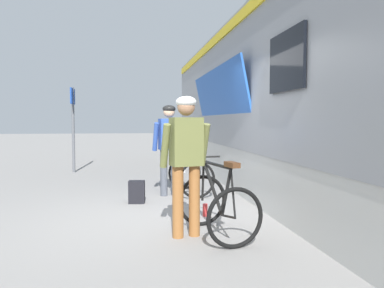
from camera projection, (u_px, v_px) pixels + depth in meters
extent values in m
plane|color=gray|center=(167.00, 218.00, 5.74)|extent=(80.00, 80.00, 0.00)
cube|color=gray|center=(362.00, 70.00, 5.96)|extent=(3.00, 19.71, 2.70)
cube|color=#B7B7B2|center=(359.00, 184.00, 6.07)|extent=(2.97, 19.71, 0.90)
cube|color=#2356B2|center=(220.00, 106.00, 8.87)|extent=(0.38, 4.53, 1.67)
cube|color=black|center=(286.00, 61.00, 5.07)|extent=(0.04, 1.10, 0.80)
cylinder|color=#935B2D|center=(178.00, 202.00, 4.74)|extent=(0.14, 0.14, 0.90)
cylinder|color=#935B2D|center=(194.00, 201.00, 4.82)|extent=(0.14, 0.14, 0.90)
cube|color=olive|center=(186.00, 142.00, 4.74)|extent=(0.42, 0.31, 0.60)
cylinder|color=olive|center=(165.00, 146.00, 4.69)|extent=(0.14, 0.27, 0.56)
cylinder|color=olive|center=(204.00, 145.00, 4.87)|extent=(0.14, 0.27, 0.56)
sphere|color=#9E7051|center=(186.00, 107.00, 4.71)|extent=(0.22, 0.22, 0.22)
ellipsoid|color=white|center=(186.00, 102.00, 4.71)|extent=(0.30, 0.32, 0.14)
cylinder|color=#4C515B|center=(164.00, 173.00, 7.41)|extent=(0.14, 0.14, 0.90)
cylinder|color=#4C515B|center=(175.00, 172.00, 7.48)|extent=(0.14, 0.14, 0.90)
cube|color=#2D4C9E|center=(169.00, 134.00, 7.40)|extent=(0.42, 0.31, 0.60)
cylinder|color=#2D4C9E|center=(156.00, 137.00, 7.35)|extent=(0.14, 0.27, 0.56)
cylinder|color=#2D4C9E|center=(181.00, 136.00, 7.53)|extent=(0.14, 0.27, 0.56)
sphere|color=tan|center=(169.00, 112.00, 7.37)|extent=(0.22, 0.22, 0.22)
ellipsoid|color=black|center=(169.00, 109.00, 7.37)|extent=(0.30, 0.32, 0.14)
torus|color=black|center=(202.00, 200.00, 5.29)|extent=(0.71, 0.18, 0.71)
torus|color=black|center=(235.00, 218.00, 4.33)|extent=(0.71, 0.18, 0.71)
cylinder|color=black|center=(212.00, 187.00, 4.94)|extent=(0.16, 0.64, 0.63)
cylinder|color=black|center=(216.00, 165.00, 4.81)|extent=(0.20, 0.84, 0.04)
cylinder|color=black|center=(226.00, 193.00, 4.54)|extent=(0.09, 0.28, 0.62)
cylinder|color=black|center=(228.00, 217.00, 4.50)|extent=(0.09, 0.36, 0.08)
cylinder|color=black|center=(233.00, 193.00, 4.37)|extent=(0.05, 0.15, 0.56)
cylinder|color=black|center=(203.00, 181.00, 5.25)|extent=(0.05, 0.09, 0.55)
cylinder|color=black|center=(204.00, 157.00, 5.21)|extent=(0.48, 0.11, 0.02)
cube|color=#4C2D19|center=(232.00, 165.00, 4.38)|extent=(0.14, 0.25, 0.06)
torus|color=black|center=(185.00, 173.00, 8.13)|extent=(0.71, 0.11, 0.71)
torus|color=black|center=(197.00, 180.00, 7.15)|extent=(0.71, 0.11, 0.71)
cylinder|color=white|center=(189.00, 163.00, 7.77)|extent=(0.10, 0.65, 0.63)
cylinder|color=white|center=(190.00, 148.00, 7.64)|extent=(0.11, 0.85, 0.04)
cylinder|color=white|center=(194.00, 165.00, 7.36)|extent=(0.06, 0.28, 0.62)
cylinder|color=white|center=(195.00, 180.00, 7.32)|extent=(0.06, 0.36, 0.08)
cylinder|color=white|center=(196.00, 165.00, 7.19)|extent=(0.04, 0.14, 0.56)
cylinder|color=white|center=(185.00, 160.00, 8.09)|extent=(0.04, 0.08, 0.55)
cylinder|color=black|center=(185.00, 144.00, 8.05)|extent=(0.48, 0.07, 0.02)
cube|color=#4C2D19|center=(196.00, 148.00, 7.20)|extent=(0.12, 0.25, 0.06)
cube|color=black|center=(137.00, 192.00, 6.75)|extent=(0.30, 0.21, 0.40)
cylinder|color=red|center=(205.00, 210.00, 5.83)|extent=(0.08, 0.08, 0.19)
cylinder|color=#595B60|center=(73.00, 130.00, 10.76)|extent=(0.08, 0.08, 2.40)
cube|color=#193F99|center=(73.00, 96.00, 10.70)|extent=(0.04, 0.70, 0.44)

